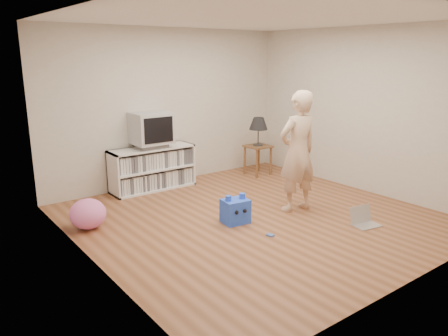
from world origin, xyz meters
name	(u,v)px	position (x,y,z in m)	size (l,w,h in m)	color
ground	(255,217)	(0.00, 0.00, 0.00)	(4.50, 4.50, 0.00)	brown
walls	(256,123)	(0.00, 0.00, 1.30)	(4.52, 4.52, 2.60)	beige
ceiling	(258,17)	(0.00, 0.00, 2.60)	(4.50, 4.50, 0.01)	white
media_unit	(152,168)	(-0.47, 2.04, 0.35)	(1.40, 0.45, 0.70)	white
dvd_deck	(152,145)	(-0.47, 2.02, 0.73)	(0.45, 0.35, 0.07)	gray
crt_tv	(151,128)	(-0.47, 2.02, 1.02)	(0.60, 0.53, 0.50)	#ABABB0
side_table	(258,153)	(1.51, 1.65, 0.42)	(0.42, 0.42, 0.55)	brown
table_lamp	(258,124)	(1.51, 1.65, 0.94)	(0.34, 0.34, 0.52)	#333333
person	(298,152)	(0.67, -0.12, 0.85)	(0.62, 0.41, 1.70)	beige
laptop	(363,220)	(0.97, -1.06, 0.06)	(0.39, 0.33, 0.24)	silver
playing_cards	(270,235)	(-0.26, -0.60, 0.01)	(0.07, 0.09, 0.02)	#4767BF
plush_blue	(235,211)	(-0.33, 0.01, 0.17)	(0.37, 0.32, 0.39)	blue
plush_pink	(88,214)	(-1.95, 0.99, 0.19)	(0.46, 0.46, 0.39)	pink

